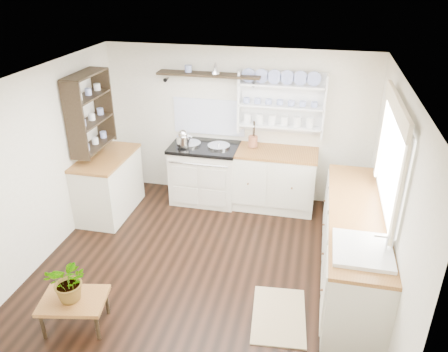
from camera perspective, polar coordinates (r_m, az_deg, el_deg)
The scene contains 19 objects.
floor at distance 5.53m, azimuth -2.23°, elevation -11.26°, with size 4.00×3.80×0.01m, color black.
wall_back at distance 6.62m, azimuth 1.74°, elevation 6.69°, with size 4.00×0.02×2.30m, color beige.
wall_right at distance 4.85m, azimuth 21.06°, elevation -2.82°, with size 0.02×3.80×2.30m, color beige.
wall_left at distance 5.73m, azimuth -22.22°, elevation 1.44°, with size 0.02×3.80×2.30m, color beige.
ceiling at distance 4.52m, azimuth -2.75°, elevation 12.59°, with size 4.00×3.80×0.01m, color white.
window at distance 4.80m, azimuth 21.05°, elevation 2.42°, with size 0.08×1.55×1.22m.
aga_cooker at distance 6.68m, azimuth -2.53°, elevation 0.44°, with size 1.01×0.70×0.93m.
back_cabinets at distance 6.54m, azimuth 6.33°, elevation -0.30°, with size 1.27×0.63×0.90m.
right_cabinets at distance 5.24m, azimuth 16.47°, elevation -8.62°, with size 0.62×2.43×0.90m.
belfast_sink at distance 4.44m, azimuth 17.43°, elevation -10.44°, with size 0.55×0.60×0.45m.
left_cabinets at distance 6.55m, azimuth -14.82°, elevation -1.01°, with size 0.62×1.13×0.90m.
plate_rack at distance 6.38m, azimuth 7.55°, elevation 9.54°, with size 1.20×0.22×0.90m.
high_shelf at distance 6.38m, azimuth -2.00°, elevation 13.03°, with size 1.50×0.29×0.16m.
left_shelving at distance 6.21m, azimuth -17.14°, elevation 8.10°, with size 0.28×0.80×1.05m, color black.
kettle at distance 6.41m, azimuth -5.33°, elevation 4.98°, with size 0.20×0.20×0.24m, color silver, non-canonical shape.
utensil_crock at distance 6.43m, azimuth 3.79°, elevation 4.53°, with size 0.14×0.14×0.16m, color #945436.
center_table at distance 4.78m, azimuth -19.03°, elevation -15.34°, with size 0.71×0.57×0.35m.
potted_plant at distance 4.61m, azimuth -19.53°, elevation -12.79°, with size 0.41×0.35×0.45m, color #3F7233.
floor_rug at distance 4.86m, azimuth 7.17°, elevation -17.63°, with size 0.55×0.85×0.02m, color #7F654A.
Camera 1 is at (1.16, -4.23, 3.36)m, focal length 35.00 mm.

